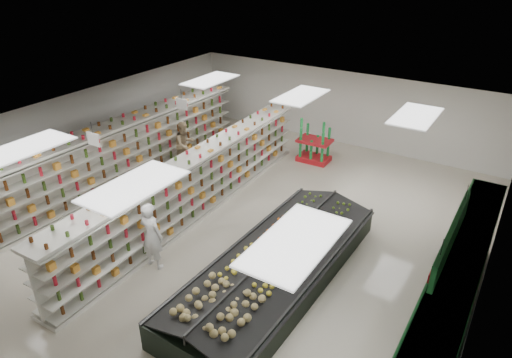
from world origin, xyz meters
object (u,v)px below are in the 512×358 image
Objects in this scene: soda_endcap at (315,142)px; gondola_center at (196,187)px; produce_island at (276,265)px; gondola_left at (104,163)px; shopper_main at (152,236)px; shopper_background at (185,144)px.

gondola_center is at bearing -104.61° from soda_endcap.
gondola_center reaches higher than produce_island.
gondola_left is at bearing -173.72° from gondola_center.
soda_endcap is (5.18, 6.24, -0.25)m from gondola_left.
gondola_left reaches higher than soda_endcap.
produce_island is at bearing -158.24° from shopper_main.
gondola_left is at bearing 172.02° from produce_island.
shopper_background is (-3.43, 5.43, -0.07)m from shopper_main.
shopper_main reaches higher than shopper_background.
produce_island is 3.96× the size of shopper_background.
shopper_main is (0.79, -2.83, 0.05)m from gondola_center.
soda_endcap is 0.85× the size of shopper_main.
shopper_background is (1.04, 3.12, -0.15)m from gondola_left.
shopper_background is at bearing 73.33° from gondola_left.
shopper_background is at bearing -142.97° from soda_endcap.
gondola_left is at bearing 173.08° from shopper_background.
soda_endcap is at bearing -41.45° from shopper_background.
shopper_main is (4.47, -2.31, -0.08)m from gondola_left.
soda_endcap is at bearing 73.62° from gondola_center.
gondola_left reaches higher than gondola_center.
shopper_main is at bearing -94.70° from soda_endcap.
shopper_background is at bearing 133.78° from gondola_center.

